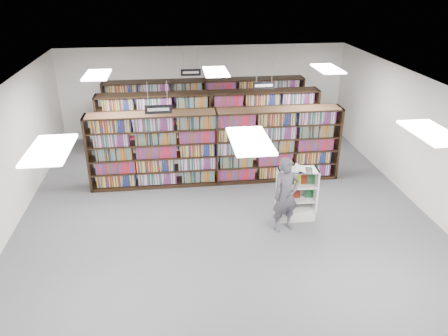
{
  "coord_description": "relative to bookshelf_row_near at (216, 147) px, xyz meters",
  "views": [
    {
      "loc": [
        -1.18,
        -9.23,
        5.59
      ],
      "look_at": [
        0.03,
        0.5,
        1.1
      ],
      "focal_mm": 35.0,
      "sensor_mm": 36.0,
      "label": 1
    }
  ],
  "objects": [
    {
      "name": "bookshelf_row_mid",
      "position": [
        0.0,
        2.0,
        0.0
      ],
      "size": [
        7.0,
        0.6,
        2.1
      ],
      "color": "black",
      "rests_on": "floor"
    },
    {
      "name": "shopper",
      "position": [
        1.3,
        -2.7,
        -0.15
      ],
      "size": [
        0.75,
        0.6,
        1.79
      ],
      "primitive_type": "imported",
      "rotation": [
        0.0,
        0.0,
        0.29
      ],
      "color": "#554F5A",
      "rests_on": "floor"
    },
    {
      "name": "open_book",
      "position": [
        1.65,
        -2.31,
        0.29
      ],
      "size": [
        0.76,
        0.55,
        0.13
      ],
      "rotation": [
        0.0,
        0.0,
        -0.24
      ],
      "color": "black",
      "rests_on": "endcap_display"
    },
    {
      "name": "wall_back",
      "position": [
        0.0,
        4.0,
        0.55
      ],
      "size": [
        10.0,
        0.1,
        3.2
      ],
      "primitive_type": "cube",
      "color": "white",
      "rests_on": "ground"
    },
    {
      "name": "bookshelf_row_near",
      "position": [
        0.0,
        0.0,
        0.0
      ],
      "size": [
        7.0,
        0.6,
        2.1
      ],
      "color": "black",
      "rests_on": "floor"
    },
    {
      "name": "aisle_sign_right",
      "position": [
        1.5,
        1.0,
        1.48
      ],
      "size": [
        0.65,
        0.02,
        0.8
      ],
      "color": "#B2B2B7",
      "rests_on": "ceiling"
    },
    {
      "name": "troffer_front_left",
      "position": [
        -3.0,
        -5.0,
        2.11
      ],
      "size": [
        0.6,
        1.2,
        0.04
      ],
      "primitive_type": "cube",
      "color": "white",
      "rests_on": "ceiling"
    },
    {
      "name": "aisle_sign_center",
      "position": [
        -0.5,
        3.0,
        1.48
      ],
      "size": [
        0.65,
        0.02,
        0.8
      ],
      "color": "#B2B2B7",
      "rests_on": "ceiling"
    },
    {
      "name": "ceiling",
      "position": [
        0.0,
        -2.0,
        2.15
      ],
      "size": [
        10.0,
        12.0,
        0.1
      ],
      "primitive_type": "cube",
      "color": "white",
      "rests_on": "wall_back"
    },
    {
      "name": "troffer_front_right",
      "position": [
        3.0,
        -5.0,
        2.11
      ],
      "size": [
        0.6,
        1.2,
        0.04
      ],
      "primitive_type": "cube",
      "color": "white",
      "rests_on": "ceiling"
    },
    {
      "name": "endcap_display",
      "position": [
        1.69,
        -2.21,
        -0.6
      ],
      "size": [
        0.95,
        0.5,
        1.31
      ],
      "rotation": [
        0.0,
        0.0,
        -0.03
      ],
      "color": "white",
      "rests_on": "floor"
    },
    {
      "name": "troffer_back_left",
      "position": [
        -3.0,
        0.0,
        2.11
      ],
      "size": [
        0.6,
        1.2,
        0.04
      ],
      "primitive_type": "cube",
      "color": "white",
      "rests_on": "ceiling"
    },
    {
      "name": "wall_right",
      "position": [
        5.0,
        -2.0,
        0.55
      ],
      "size": [
        0.1,
        12.0,
        3.2
      ],
      "primitive_type": "cube",
      "color": "white",
      "rests_on": "ground"
    },
    {
      "name": "floor",
      "position": [
        0.0,
        -2.0,
        -1.05
      ],
      "size": [
        12.0,
        12.0,
        0.0
      ],
      "primitive_type": "plane",
      "color": "#4F4F54",
      "rests_on": "ground"
    },
    {
      "name": "troffer_front_center",
      "position": [
        0.0,
        -5.0,
        2.11
      ],
      "size": [
        0.6,
        1.2,
        0.04
      ],
      "primitive_type": "cube",
      "color": "white",
      "rests_on": "ceiling"
    },
    {
      "name": "troffer_back_right",
      "position": [
        3.0,
        0.0,
        2.11
      ],
      "size": [
        0.6,
        1.2,
        0.04
      ],
      "primitive_type": "cube",
      "color": "white",
      "rests_on": "ceiling"
    },
    {
      "name": "troffer_back_center",
      "position": [
        0.0,
        0.0,
        2.11
      ],
      "size": [
        0.6,
        1.2,
        0.04
      ],
      "primitive_type": "cube",
      "color": "white",
      "rests_on": "ceiling"
    },
    {
      "name": "bookshelf_row_far",
      "position": [
        0.0,
        3.7,
        0.0
      ],
      "size": [
        7.0,
        0.6,
        2.1
      ],
      "color": "black",
      "rests_on": "floor"
    },
    {
      "name": "aisle_sign_left",
      "position": [
        -1.5,
        -1.0,
        1.48
      ],
      "size": [
        0.65,
        0.02,
        0.8
      ],
      "color": "#B2B2B7",
      "rests_on": "ceiling"
    }
  ]
}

